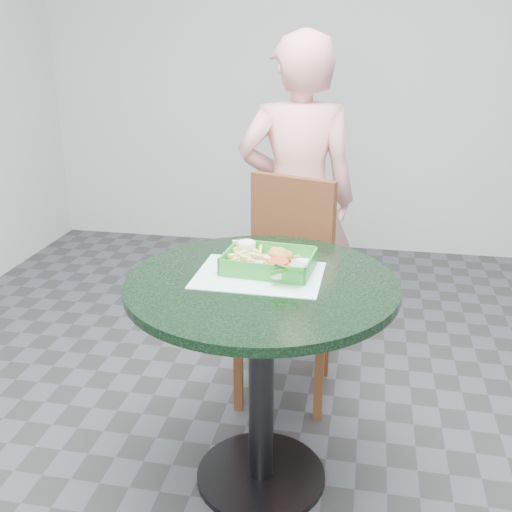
% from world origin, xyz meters
% --- Properties ---
extents(floor, '(4.00, 5.00, 0.02)m').
position_xyz_m(floor, '(0.00, 0.00, 0.00)').
color(floor, '#303335').
rests_on(floor, ground).
extents(wall_back, '(4.00, 0.04, 2.80)m').
position_xyz_m(wall_back, '(0.00, 2.50, 1.40)').
color(wall_back, silver).
rests_on(wall_back, ground).
extents(cafe_table, '(0.86, 0.86, 0.75)m').
position_xyz_m(cafe_table, '(0.00, 0.00, 0.58)').
color(cafe_table, black).
rests_on(cafe_table, floor).
extents(dining_chair, '(0.39, 0.39, 0.93)m').
position_xyz_m(dining_chair, '(-0.00, 0.64, 0.53)').
color(dining_chair, '#3F241A').
rests_on(dining_chair, floor).
extents(diner_person, '(0.61, 0.46, 1.52)m').
position_xyz_m(diner_person, '(-0.01, 0.98, 0.76)').
color(diner_person, '#F1A69B').
rests_on(diner_person, floor).
extents(placemat, '(0.40, 0.30, 0.00)m').
position_xyz_m(placemat, '(-0.01, 0.03, 0.75)').
color(placemat, '#B8F0ED').
rests_on(placemat, cafe_table).
extents(food_basket, '(0.28, 0.21, 0.06)m').
position_xyz_m(food_basket, '(0.01, 0.09, 0.77)').
color(food_basket, '#27862B').
rests_on(food_basket, placemat).
extents(crab_sandwich, '(0.11, 0.11, 0.07)m').
position_xyz_m(crab_sandwich, '(0.05, 0.07, 0.80)').
color(crab_sandwich, '#DDC874').
rests_on(crab_sandwich, food_basket).
extents(fries_pile, '(0.12, 0.13, 0.05)m').
position_xyz_m(fries_pile, '(-0.07, 0.10, 0.79)').
color(fries_pile, '#E9D87B').
rests_on(fries_pile, food_basket).
extents(sauce_ramekin, '(0.06, 0.06, 0.03)m').
position_xyz_m(sauce_ramekin, '(-0.09, 0.15, 0.80)').
color(sauce_ramekin, white).
rests_on(sauce_ramekin, food_basket).
extents(garnish_cup, '(0.11, 0.11, 0.04)m').
position_xyz_m(garnish_cup, '(0.07, 0.01, 0.79)').
color(garnish_cup, beige).
rests_on(garnish_cup, food_basket).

